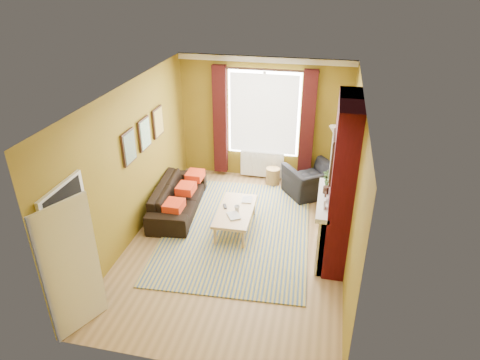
# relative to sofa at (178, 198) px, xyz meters

# --- Properties ---
(ground) EXTENTS (5.50, 5.50, 0.00)m
(ground) POSITION_rel_sofa_xyz_m (1.42, -0.83, -0.30)
(ground) COLOR olive
(ground) RESTS_ON ground
(room_walls) EXTENTS (3.82, 5.54, 2.83)m
(room_walls) POSITION_rel_sofa_xyz_m (2.05, -0.54, 1.08)
(room_walls) COLOR olive
(room_walls) RESTS_ON ground
(striped_rug) EXTENTS (2.90, 3.87, 0.02)m
(striped_rug) POSITION_rel_sofa_xyz_m (1.33, -0.45, -0.29)
(striped_rug) COLOR #2E4D80
(striped_rug) RESTS_ON ground
(sofa) EXTENTS (1.00, 2.11, 0.60)m
(sofa) POSITION_rel_sofa_xyz_m (0.00, 0.00, 0.00)
(sofa) COLOR black
(sofa) RESTS_ON ground
(armchair) EXTENTS (1.38, 1.35, 0.68)m
(armchair) POSITION_rel_sofa_xyz_m (2.61, 1.24, 0.04)
(armchair) COLOR black
(armchair) RESTS_ON ground
(coffee_table) EXTENTS (0.68, 1.30, 0.43)m
(coffee_table) POSITION_rel_sofa_xyz_m (1.30, -0.42, 0.09)
(coffee_table) COLOR tan
(coffee_table) RESTS_ON ground
(wicker_stool) EXTENTS (0.36, 0.36, 0.39)m
(wicker_stool) POSITION_rel_sofa_xyz_m (1.72, 1.57, -0.10)
(wicker_stool) COLOR olive
(wicker_stool) RESTS_ON ground
(floor_lamp) EXTENTS (0.26, 0.26, 1.50)m
(floor_lamp) POSITION_rel_sofa_xyz_m (2.97, 1.57, 0.88)
(floor_lamp) COLOR black
(floor_lamp) RESTS_ON ground
(book_a) EXTENTS (0.32, 0.34, 0.03)m
(book_a) POSITION_rel_sofa_xyz_m (1.23, -0.71, 0.14)
(book_a) COLOR #999999
(book_a) RESTS_ON coffee_table
(book_b) EXTENTS (0.22, 0.28, 0.02)m
(book_b) POSITION_rel_sofa_xyz_m (1.34, -0.03, 0.14)
(book_b) COLOR #999999
(book_b) RESTS_ON coffee_table
(mug) EXTENTS (0.14, 0.14, 0.10)m
(mug) POSITION_rel_sofa_xyz_m (1.33, -0.44, 0.18)
(mug) COLOR #999999
(mug) RESTS_ON coffee_table
(tv_remote) EXTENTS (0.12, 0.17, 0.02)m
(tv_remote) POSITION_rel_sofa_xyz_m (1.08, -0.36, 0.14)
(tv_remote) COLOR #272729
(tv_remote) RESTS_ON coffee_table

